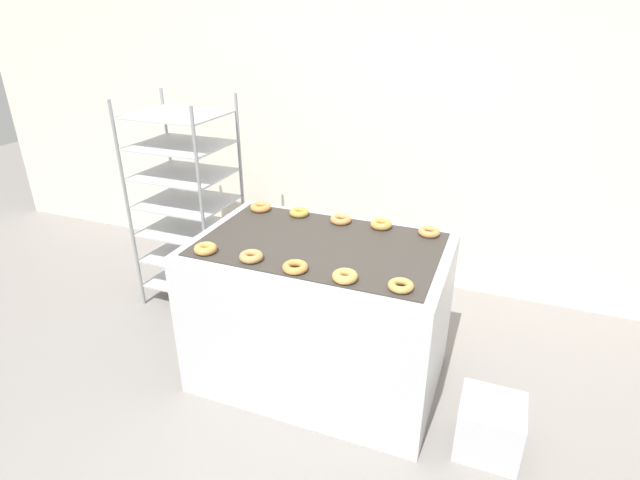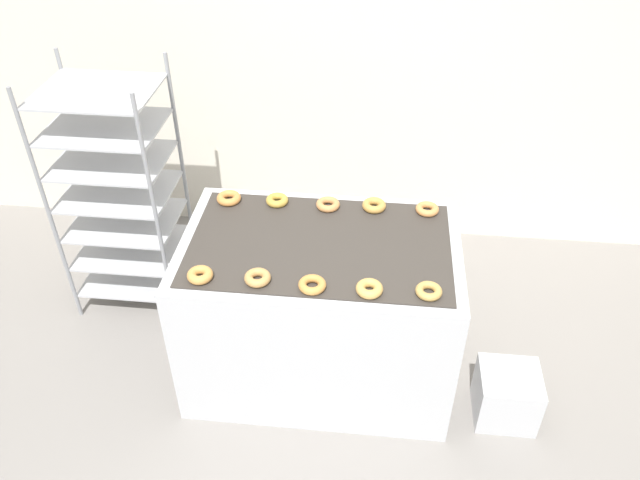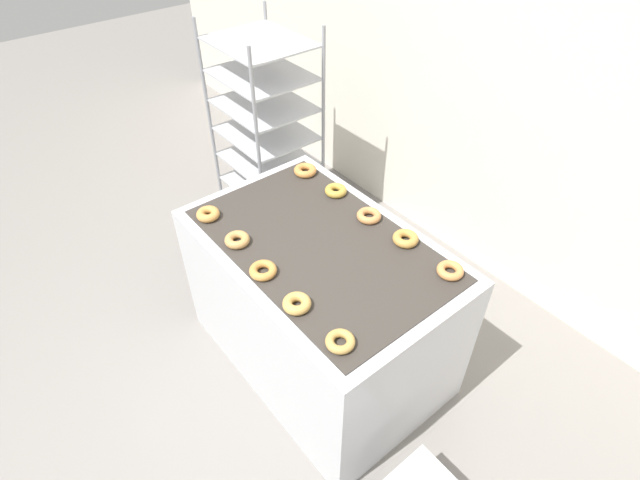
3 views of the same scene
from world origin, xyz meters
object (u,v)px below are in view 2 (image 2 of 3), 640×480
(glaze_bin, at_px, (507,395))
(donut_near_left, at_px, (258,278))
(donut_far_leftmost, at_px, (229,198))
(donut_far_rightmost, at_px, (427,209))
(donut_near_rightmost, at_px, (429,291))
(donut_far_right, at_px, (374,205))
(baking_rack_cart, at_px, (120,191))
(donut_far_left, at_px, (277,200))
(donut_near_right, at_px, (369,289))
(donut_far_center, at_px, (328,204))
(fryer_machine, at_px, (320,309))
(donut_near_leftmost, at_px, (200,275))
(donut_near_center, at_px, (313,285))

(glaze_bin, xyz_separation_m, donut_near_left, (-1.28, -0.08, 0.78))
(donut_far_leftmost, distance_m, donut_far_rightmost, 1.08)
(donut_near_rightmost, relative_size, donut_far_right, 0.95)
(baking_rack_cart, distance_m, donut_far_left, 1.02)
(donut_far_right, xyz_separation_m, donut_far_rightmost, (0.28, -0.00, -0.00))
(glaze_bin, relative_size, donut_near_right, 2.53)
(glaze_bin, bearing_deg, donut_far_center, 151.28)
(donut_far_right, bearing_deg, fryer_machine, -127.54)
(donut_far_leftmost, bearing_deg, donut_far_right, 0.94)
(fryer_machine, height_order, donut_far_right, donut_far_right)
(donut_near_leftmost, distance_m, donut_near_center, 0.53)
(baking_rack_cart, height_order, donut_far_rightmost, baking_rack_cart)
(donut_near_leftmost, xyz_separation_m, donut_near_center, (0.53, -0.01, -0.00))
(donut_far_left, bearing_deg, donut_near_rightmost, -39.27)
(baking_rack_cart, xyz_separation_m, donut_near_right, (1.52, -0.86, 0.14))
(donut_near_rightmost, relative_size, donut_far_rightmost, 0.98)
(donut_far_center, xyz_separation_m, donut_far_right, (0.25, 0.01, 0.00))
(donut_near_leftmost, relative_size, donut_near_left, 0.98)
(baking_rack_cart, height_order, donut_near_center, baking_rack_cart)
(donut_near_leftmost, relative_size, donut_near_center, 0.95)
(donut_near_right, relative_size, donut_far_rightmost, 1.00)
(fryer_machine, height_order, donut_near_right, donut_near_right)
(baking_rack_cart, relative_size, donut_near_leftmost, 12.76)
(fryer_machine, distance_m, donut_far_left, 0.64)
(donut_near_center, relative_size, donut_far_center, 1.00)
(baking_rack_cart, bearing_deg, donut_far_leftmost, -15.86)
(donut_far_center, bearing_deg, donut_near_left, -112.69)
(donut_near_left, bearing_deg, donut_far_leftmost, 113.62)
(donut_near_right, xyz_separation_m, donut_far_left, (-0.53, 0.67, -0.00))
(donut_far_leftmost, distance_m, donut_far_right, 0.79)
(glaze_bin, xyz_separation_m, donut_far_left, (-1.29, 0.57, 0.78))
(donut_far_center, distance_m, donut_far_right, 0.25)
(fryer_machine, distance_m, donut_far_right, 0.64)
(donut_near_center, height_order, donut_far_leftmost, donut_far_leftmost)
(fryer_machine, height_order, donut_far_rightmost, donut_far_rightmost)
(donut_near_leftmost, height_order, donut_near_right, same)
(fryer_machine, height_order, glaze_bin, fryer_machine)
(donut_near_left, bearing_deg, donut_near_right, -2.43)
(donut_far_right, bearing_deg, glaze_bin, -36.65)
(donut_far_left, bearing_deg, donut_near_left, -88.85)
(donut_near_left, distance_m, donut_near_right, 0.52)
(fryer_machine, bearing_deg, donut_near_center, -89.65)
(donut_near_center, xyz_separation_m, donut_far_right, (0.25, 0.67, 0.00))
(donut_near_leftmost, height_order, donut_far_center, donut_near_leftmost)
(donut_near_left, xyz_separation_m, donut_near_rightmost, (0.79, -0.01, -0.00))
(donut_far_rightmost, bearing_deg, donut_near_rightmost, -91.10)
(donut_near_leftmost, xyz_separation_m, donut_far_center, (0.54, 0.65, -0.00))
(donut_far_leftmost, distance_m, donut_far_left, 0.27)
(fryer_machine, height_order, donut_near_left, donut_near_left)
(donut_near_leftmost, bearing_deg, baking_rack_cart, 130.65)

